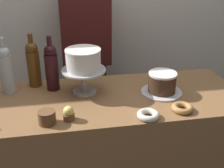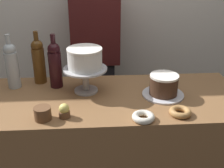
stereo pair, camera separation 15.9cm
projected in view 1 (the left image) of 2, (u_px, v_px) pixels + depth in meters
name	position (u px, v px, depth m)	size (l,w,h in m)	color
display_counter	(112.00, 159.00, 1.81)	(1.49, 0.61, 0.88)	brown
cake_stand_pedestal	(84.00, 77.00, 1.63)	(0.25, 0.25, 0.15)	#B2B2B7
white_layer_cake	(83.00, 59.00, 1.59)	(0.20, 0.20, 0.12)	white
silver_serving_platter	(161.00, 92.00, 1.67)	(0.24, 0.24, 0.01)	silver
chocolate_round_cake	(162.00, 82.00, 1.64)	(0.16, 0.16, 0.12)	#3D2619
wine_bottle_amber	(33.00, 63.00, 1.70)	(0.08, 0.08, 0.33)	#5B3814
wine_bottle_clear	(6.00, 69.00, 1.62)	(0.08, 0.08, 0.33)	#B2BCC1
wine_bottle_dark_red	(52.00, 66.00, 1.66)	(0.08, 0.08, 0.33)	black
cupcake_lemon	(69.00, 114.00, 1.39)	(0.06, 0.06, 0.07)	brown
donut_maple	(182.00, 108.00, 1.48)	(0.11, 0.11, 0.03)	#B27F47
donut_sugar	(148.00, 115.00, 1.42)	(0.11, 0.11, 0.03)	silver
cookie_stack	(47.00, 117.00, 1.36)	(0.08, 0.08, 0.07)	brown
barista_figure	(86.00, 63.00, 2.23)	(0.36, 0.22, 1.60)	black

